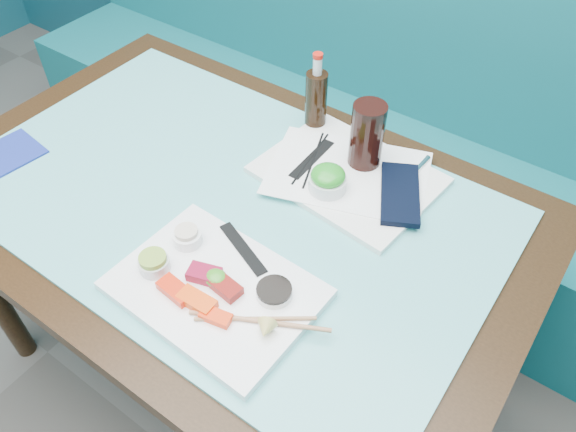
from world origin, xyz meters
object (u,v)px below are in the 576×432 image
Objects in this scene: blue_napkin at (10,153)px; seaweed_bowl at (327,183)px; sashimi_plate at (215,289)px; cola_bottle_body at (316,101)px; cola_glass at (367,135)px; serving_tray at (348,175)px; dining_table at (227,225)px; booth_bench at (382,142)px.

seaweed_bowl is at bearing 24.90° from blue_napkin.
sashimi_plate is 2.46× the size of cola_bottle_body.
sashimi_plate is 2.39× the size of cola_glass.
sashimi_plate is 0.36m from seaweed_bowl.
dining_table is at bearing -125.10° from serving_tray.
booth_bench is at bearing 113.67° from serving_tray.
seaweed_bowl is 0.15m from cola_glass.
sashimi_plate is at bearing -81.42° from booth_bench.
cola_bottle_body reaches higher than blue_napkin.
cola_bottle_body reaches higher than sashimi_plate.
serving_tray is at bearing 87.29° from sashimi_plate.
cola_glass is (0.20, 0.28, 0.19)m from dining_table.
serving_tray is at bearing 48.73° from dining_table.
dining_table is 3.64× the size of sashimi_plate.
seaweed_bowl is at bearing -98.75° from cola_glass.
blue_napkin is at bearing -160.78° from dining_table.
booth_bench is at bearing 110.00° from cola_glass.
cola_bottle_body is (0.02, 0.34, 0.17)m from dining_table.
blue_napkin is at bearing 179.74° from sashimi_plate.
sashimi_plate is at bearing -76.22° from cola_bottle_body.
dining_table is at bearing -93.76° from cola_bottle_body.
booth_bench reaches higher than sashimi_plate.
sashimi_plate is 0.50m from cola_glass.
cola_glass reaches higher than serving_tray.
cola_glass is 1.03× the size of cola_bottle_body.
blue_napkin is (-0.53, -0.18, 0.09)m from dining_table.
dining_table is (0.00, -0.84, 0.29)m from booth_bench.
dining_table is at bearing 128.81° from sashimi_plate.
sashimi_plate is at bearing -95.38° from cola_glass.
booth_bench is at bearing 92.59° from cola_bottle_body.
seaweed_bowl is (-0.01, -0.07, 0.02)m from serving_tray.
dining_table is 8.72× the size of cola_glass.
booth_bench is at bearing 104.94° from seaweed_bowl.
sashimi_plate reaches higher than dining_table.
booth_bench reaches higher than cola_bottle_body.
booth_bench is 22.27× the size of blue_napkin.
booth_bench reaches higher than blue_napkin.
sashimi_plate reaches higher than serving_tray.
booth_bench is 34.64× the size of seaweed_bowl.
blue_napkin is (-0.55, -0.53, -0.08)m from cola_bottle_body.
booth_bench is 0.83m from seaweed_bowl.
serving_tray reaches higher than blue_napkin.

